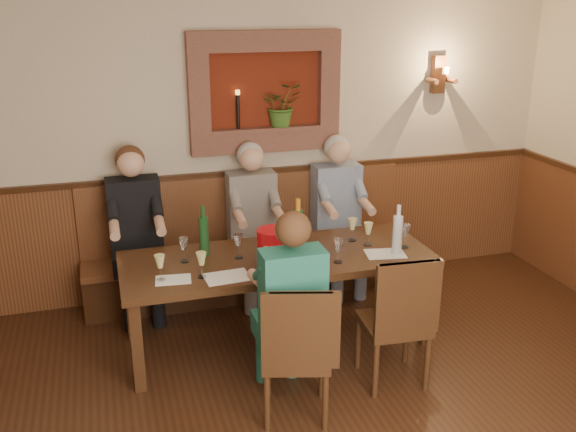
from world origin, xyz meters
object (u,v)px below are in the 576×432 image
object	(u,v)px
chair_near_left	(296,377)
wine_bottle_green_a	(298,232)
person_bench_left	(138,247)
person_bench_mid	(254,237)
chair_near_right	(393,345)
spittoon_bucket	(273,247)
dining_table	(278,265)
water_bottle	(397,234)
wine_bottle_green_b	(204,235)
bench	(250,260)
person_bench_right	(339,227)
person_chair_front	(289,324)

from	to	relation	value
chair_near_left	wine_bottle_green_a	size ratio (longest dim) A/B	2.15
person_bench_left	person_bench_mid	world-z (taller)	person_bench_left
chair_near_right	spittoon_bucket	size ratio (longest dim) A/B	3.60
dining_table	water_bottle	bearing A→B (deg)	-13.97
chair_near_left	wine_bottle_green_b	bearing A→B (deg)	124.78
chair_near_right	wine_bottle_green_b	xyz separation A→B (m)	(-1.18, 0.95, 0.62)
dining_table	bench	bearing A→B (deg)	90.00
wine_bottle_green_a	wine_bottle_green_b	world-z (taller)	wine_bottle_green_a
bench	chair_near_left	distance (m)	1.91
chair_near_left	person_bench_mid	size ratio (longest dim) A/B	0.68
chair_near_left	wine_bottle_green_a	world-z (taller)	wine_bottle_green_a
dining_table	person_bench_left	xyz separation A→B (m)	(-1.01, 0.84, -0.06)
chair_near_right	water_bottle	bearing A→B (deg)	68.90
chair_near_right	water_bottle	distance (m)	0.87
person_bench_mid	water_bottle	size ratio (longest dim) A/B	3.63
bench	spittoon_bucket	distance (m)	1.24
bench	wine_bottle_green_b	size ratio (longest dim) A/B	7.53
person_bench_left	bench	bearing A→B (deg)	6.07
dining_table	spittoon_bucket	size ratio (longest dim) A/B	8.61
chair_near_left	person_bench_right	world-z (taller)	person_bench_right
person_chair_front	spittoon_bucket	bearing A→B (deg)	83.91
person_chair_front	wine_bottle_green_b	distance (m)	1.09
chair_near_left	wine_bottle_green_b	distance (m)	1.36
dining_table	person_chair_front	bearing A→B (deg)	-100.28
water_bottle	wine_bottle_green_b	bearing A→B (deg)	164.34
bench	water_bottle	distance (m)	1.59
chair_near_right	person_bench_mid	bearing A→B (deg)	115.49
chair_near_left	person_bench_mid	bearing A→B (deg)	100.62
person_bench_left	person_bench_right	size ratio (longest dim) A/B	1.01
spittoon_bucket	wine_bottle_green_b	xyz separation A→B (m)	(-0.46, 0.33, 0.02)
bench	person_bench_right	bearing A→B (deg)	-7.36
wine_bottle_green_b	person_bench_left	bearing A→B (deg)	125.86
dining_table	person_chair_front	size ratio (longest dim) A/B	1.70
chair_near_left	person_chair_front	world-z (taller)	person_chair_front
bench	wine_bottle_green_b	bearing A→B (deg)	-125.13
dining_table	person_bench_mid	distance (m)	0.84
spittoon_bucket	chair_near_right	bearing A→B (deg)	-40.42
person_bench_left	wine_bottle_green_a	xyz separation A→B (m)	(1.17, -0.87, 0.33)
dining_table	spittoon_bucket	xyz separation A→B (m)	(-0.07, -0.16, 0.21)
person_bench_left	wine_bottle_green_b	distance (m)	0.86
wine_bottle_green_a	water_bottle	distance (m)	0.77
person_bench_mid	person_chair_front	xyz separation A→B (m)	(-0.16, -1.61, -0.02)
dining_table	water_bottle	size ratio (longest dim) A/B	6.01
dining_table	wine_bottle_green_a	xyz separation A→B (m)	(0.16, -0.03, 0.27)
bench	person_bench_right	world-z (taller)	person_bench_right
chair_near_right	wine_bottle_green_b	distance (m)	1.64
wine_bottle_green_b	person_bench_right	bearing A→B (deg)	25.69
person_bench_left	person_bench_right	xyz separation A→B (m)	(1.84, 0.00, -0.01)
chair_near_left	spittoon_bucket	world-z (taller)	spittoon_bucket
bench	chair_near_left	size ratio (longest dim) A/B	3.06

